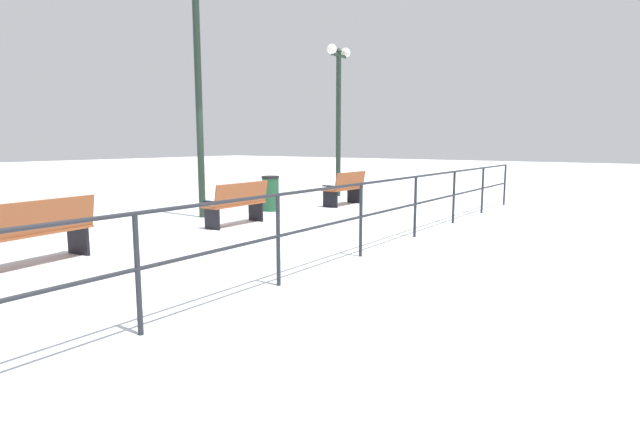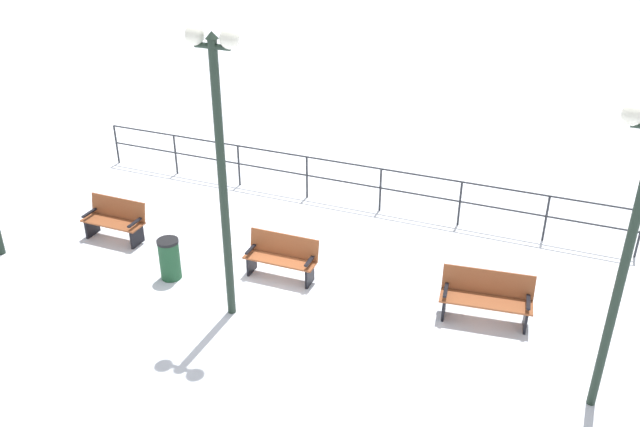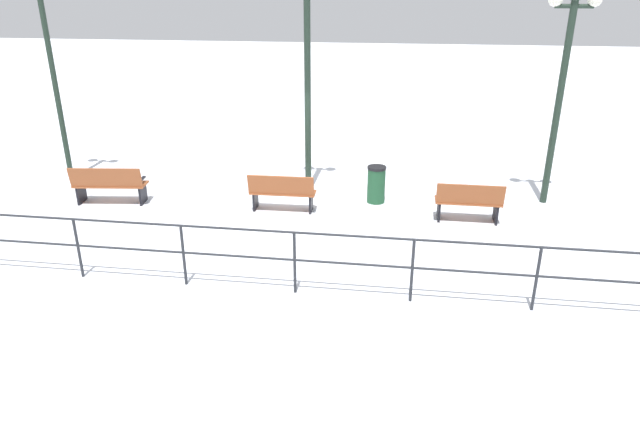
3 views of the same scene
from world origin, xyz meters
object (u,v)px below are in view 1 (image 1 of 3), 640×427
at_px(lamppost_middle, 197,58).
at_px(trash_bin, 271,193).
at_px(bench_third, 34,231).
at_px(bench_nearest, 345,188).
at_px(lamppost_near, 339,97).
at_px(bench_second, 238,203).

height_order(lamppost_middle, trash_bin, lamppost_middle).
xyz_separation_m(bench_third, lamppost_middle, (1.61, -4.49, 3.10)).
distance_m(bench_nearest, lamppost_near, 3.64).
height_order(bench_third, lamppost_middle, lamppost_middle).
height_order(bench_nearest, lamppost_near, lamppost_near).
bearing_deg(bench_second, lamppost_middle, -14.45).
xyz_separation_m(bench_second, trash_bin, (0.91, -2.09, -0.03)).
bearing_deg(trash_bin, bench_third, 99.38).
bearing_deg(lamppost_near, bench_nearest, 128.05).
bearing_deg(lamppost_middle, bench_nearest, -111.81).
bearing_deg(lamppost_near, bench_second, 103.85).
distance_m(bench_second, lamppost_near, 6.81).
bearing_deg(trash_bin, bench_second, 113.63).
distance_m(bench_nearest, bench_second, 4.14).
height_order(bench_nearest, bench_third, bench_third).
distance_m(bench_third, trash_bin, 6.30).
bearing_deg(trash_bin, lamppost_middle, 71.39).
bearing_deg(bench_second, lamppost_near, -77.26).
xyz_separation_m(bench_second, lamppost_middle, (1.50, -0.36, 3.11)).
xyz_separation_m(bench_nearest, lamppost_near, (1.51, -1.93, 2.68)).
xyz_separation_m(bench_third, trash_bin, (1.03, -6.22, -0.04)).
bearing_deg(bench_second, bench_third, 90.47).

